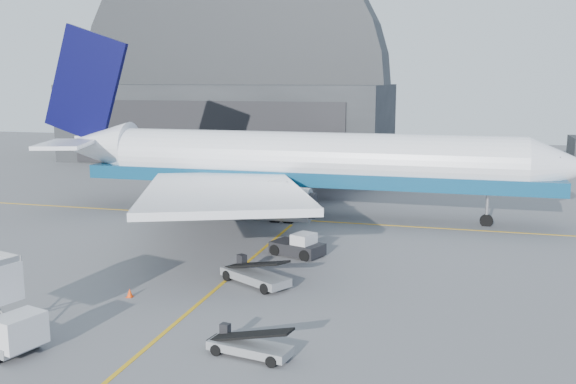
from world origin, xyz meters
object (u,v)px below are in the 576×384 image
(belt_loader_b, at_px, (255,275))
(pushback_tug, at_px, (299,247))
(belt_loader_a, at_px, (249,346))
(airliner, at_px, (291,162))

(belt_loader_b, bearing_deg, pushback_tug, 113.05)
(belt_loader_a, bearing_deg, belt_loader_b, 117.05)
(airliner, height_order, belt_loader_a, airliner)
(belt_loader_b, bearing_deg, belt_loader_a, -42.32)
(belt_loader_a, relative_size, belt_loader_b, 0.85)
(airliner, bearing_deg, pushback_tug, -72.88)
(airliner, distance_m, belt_loader_b, 21.65)
(pushback_tug, xyz_separation_m, belt_loader_a, (2.02, -17.54, -0.16))
(airliner, bearing_deg, belt_loader_b, -81.40)
(belt_loader_b, bearing_deg, airliner, 129.70)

